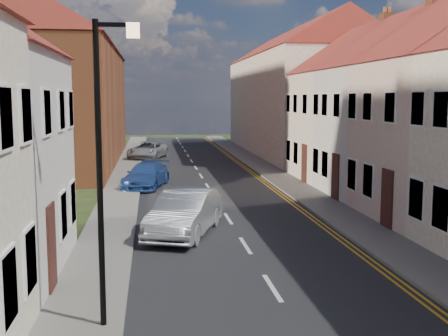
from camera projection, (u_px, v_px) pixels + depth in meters
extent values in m
cube|color=black|center=(228.00, 219.00, 21.63)|extent=(7.00, 90.00, 0.02)
cube|color=slate|center=(112.00, 221.00, 21.07)|extent=(1.80, 90.00, 0.12)
cube|color=slate|center=(338.00, 214.00, 22.19)|extent=(1.80, 90.00, 0.12)
cube|color=silver|center=(409.00, 133.00, 26.67)|extent=(8.00, 5.00, 6.00)
cube|color=brown|center=(434.00, 15.00, 24.16)|extent=(0.60, 0.60, 1.60)
cube|color=white|center=(367.00, 127.00, 31.99)|extent=(8.00, 5.80, 6.00)
cube|color=brown|center=(387.00, 29.00, 29.08)|extent=(0.60, 0.60, 1.60)
cube|color=white|center=(298.00, 106.00, 46.92)|extent=(8.00, 24.00, 8.00)
cube|color=brown|center=(60.00, 107.00, 39.63)|extent=(8.00, 24.00, 8.00)
cylinder|color=black|center=(100.00, 177.00, 10.91)|extent=(0.12, 0.12, 6.00)
cube|color=black|center=(114.00, 25.00, 10.59)|extent=(0.70, 0.08, 0.08)
cube|color=#FFD899|center=(133.00, 30.00, 10.65)|extent=(0.25, 0.15, 0.28)
imported|color=#9C9EA3|center=(185.00, 213.00, 19.00)|extent=(3.07, 4.93, 1.53)
imported|color=navy|center=(146.00, 176.00, 29.14)|extent=(2.80, 4.67, 1.27)
imported|color=#A7A9AE|center=(148.00, 150.00, 42.82)|extent=(3.43, 5.25, 1.34)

